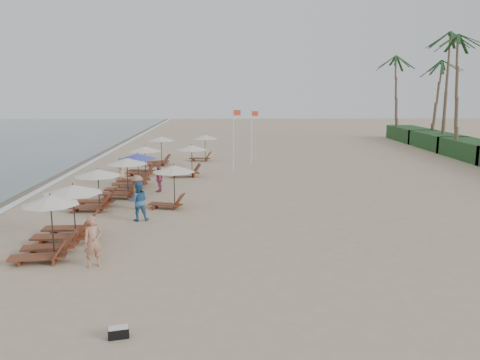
{
  "coord_description": "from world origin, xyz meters",
  "views": [
    {
      "loc": [
        0.33,
        -19.93,
        6.16
      ],
      "look_at": [
        1.0,
        5.76,
        1.3
      ],
      "focal_mm": 36.43,
      "sensor_mm": 36.0,
      "label": 1
    }
  ],
  "objects_px": {
    "lounger_station_0": "(46,230)",
    "inland_station_2": "(203,144)",
    "beachgoer_mid_b": "(138,192)",
    "beachgoer_far_b": "(121,168)",
    "lounger_station_4": "(134,170)",
    "beachgoer_near": "(93,241)",
    "beachgoer_far_a": "(159,179)",
    "lounger_station_2": "(94,189)",
    "beachgoer_mid_a": "(138,201)",
    "lounger_station_1": "(67,214)",
    "lounger_station_6": "(159,150)",
    "lounger_station_3": "(123,178)",
    "inland_station_1": "(188,158)",
    "inland_station_0": "(171,180)",
    "lounger_station_5": "(142,160)",
    "flag_pole_near": "(234,136)",
    "duffel_bag": "(119,332)"
  },
  "relations": [
    {
      "from": "lounger_station_1",
      "to": "beachgoer_near",
      "type": "distance_m",
      "value": 3.7
    },
    {
      "from": "lounger_station_6",
      "to": "duffel_bag",
      "type": "relative_size",
      "value": 4.43
    },
    {
      "from": "inland_station_2",
      "to": "beachgoer_mid_b",
      "type": "bearing_deg",
      "value": -98.6
    },
    {
      "from": "beachgoer_far_b",
      "to": "beachgoer_mid_a",
      "type": "bearing_deg",
      "value": -118.67
    },
    {
      "from": "lounger_station_2",
      "to": "inland_station_2",
      "type": "height_order",
      "value": "inland_station_2"
    },
    {
      "from": "lounger_station_1",
      "to": "inland_station_1",
      "type": "bearing_deg",
      "value": 75.15
    },
    {
      "from": "beachgoer_far_b",
      "to": "flag_pole_near",
      "type": "height_order",
      "value": "flag_pole_near"
    },
    {
      "from": "lounger_station_0",
      "to": "beachgoer_mid_a",
      "type": "height_order",
      "value": "lounger_station_0"
    },
    {
      "from": "lounger_station_4",
      "to": "beachgoer_far_b",
      "type": "relative_size",
      "value": 1.93
    },
    {
      "from": "lounger_station_6",
      "to": "beachgoer_far_a",
      "type": "height_order",
      "value": "lounger_station_6"
    },
    {
      "from": "lounger_station_4",
      "to": "beachgoer_near",
      "type": "height_order",
      "value": "lounger_station_4"
    },
    {
      "from": "beachgoer_far_b",
      "to": "lounger_station_2",
      "type": "bearing_deg",
      "value": -131.76
    },
    {
      "from": "inland_station_2",
      "to": "flag_pole_near",
      "type": "relative_size",
      "value": 0.54
    },
    {
      "from": "lounger_station_0",
      "to": "beachgoer_far_a",
      "type": "bearing_deg",
      "value": 77.7
    },
    {
      "from": "lounger_station_0",
      "to": "lounger_station_2",
      "type": "height_order",
      "value": "lounger_station_0"
    },
    {
      "from": "inland_station_0",
      "to": "inland_station_1",
      "type": "xyz_separation_m",
      "value": [
        0.17,
        9.11,
        -0.17
      ]
    },
    {
      "from": "flag_pole_near",
      "to": "duffel_bag",
      "type": "bearing_deg",
      "value": -97.41
    },
    {
      "from": "lounger_station_2",
      "to": "lounger_station_6",
      "type": "height_order",
      "value": "lounger_station_6"
    },
    {
      "from": "lounger_station_4",
      "to": "beachgoer_near",
      "type": "distance_m",
      "value": 14.36
    },
    {
      "from": "lounger_station_2",
      "to": "duffel_bag",
      "type": "bearing_deg",
      "value": -72.77
    },
    {
      "from": "beachgoer_mid_b",
      "to": "beachgoer_far_b",
      "type": "bearing_deg",
      "value": -11.53
    },
    {
      "from": "lounger_station_6",
      "to": "beachgoer_near",
      "type": "height_order",
      "value": "lounger_station_6"
    },
    {
      "from": "lounger_station_0",
      "to": "lounger_station_2",
      "type": "xyz_separation_m",
      "value": [
        -0.24,
        7.4,
        -0.04
      ]
    },
    {
      "from": "lounger_station_3",
      "to": "lounger_station_5",
      "type": "height_order",
      "value": "lounger_station_3"
    },
    {
      "from": "lounger_station_0",
      "to": "lounger_station_1",
      "type": "xyz_separation_m",
      "value": [
        0.05,
        2.3,
        -0.01
      ]
    },
    {
      "from": "beachgoer_mid_a",
      "to": "beachgoer_far_b",
      "type": "distance_m",
      "value": 11.33
    },
    {
      "from": "lounger_station_3",
      "to": "beachgoer_far_a",
      "type": "bearing_deg",
      "value": 33.3
    },
    {
      "from": "lounger_station_0",
      "to": "lounger_station_4",
      "type": "xyz_separation_m",
      "value": [
        0.67,
        13.42,
        -0.08
      ]
    },
    {
      "from": "lounger_station_0",
      "to": "beachgoer_near",
      "type": "distance_m",
      "value": 2.14
    },
    {
      "from": "beachgoer_mid_a",
      "to": "beachgoer_far_b",
      "type": "height_order",
      "value": "beachgoer_mid_a"
    },
    {
      "from": "lounger_station_3",
      "to": "lounger_station_4",
      "type": "distance_m",
      "value": 3.07
    },
    {
      "from": "lounger_station_1",
      "to": "beachgoer_near",
      "type": "height_order",
      "value": "lounger_station_1"
    },
    {
      "from": "beachgoer_mid_a",
      "to": "beachgoer_far_a",
      "type": "relative_size",
      "value": 1.2
    },
    {
      "from": "lounger_station_2",
      "to": "duffel_bag",
      "type": "relative_size",
      "value": 4.88
    },
    {
      "from": "inland_station_1",
      "to": "beachgoer_mid_b",
      "type": "relative_size",
      "value": 1.6
    },
    {
      "from": "lounger_station_3",
      "to": "beachgoer_mid_a",
      "type": "xyz_separation_m",
      "value": [
        1.82,
        -5.23,
        -0.12
      ]
    },
    {
      "from": "lounger_station_5",
      "to": "inland_station_2",
      "type": "height_order",
      "value": "inland_station_2"
    },
    {
      "from": "lounger_station_3",
      "to": "inland_station_1",
      "type": "xyz_separation_m",
      "value": [
        3.25,
        6.36,
        0.25
      ]
    },
    {
      "from": "beachgoer_far_a",
      "to": "beachgoer_far_b",
      "type": "xyz_separation_m",
      "value": [
        -3.2,
        4.42,
        -0.04
      ]
    },
    {
      "from": "lounger_station_3",
      "to": "lounger_station_6",
      "type": "bearing_deg",
      "value": 87.61
    },
    {
      "from": "lounger_station_6",
      "to": "beachgoer_mid_a",
      "type": "distance_m",
      "value": 16.88
    },
    {
      "from": "lounger_station_6",
      "to": "beachgoer_near",
      "type": "relative_size",
      "value": 1.36
    },
    {
      "from": "lounger_station_0",
      "to": "lounger_station_3",
      "type": "relative_size",
      "value": 0.91
    },
    {
      "from": "beachgoer_mid_a",
      "to": "inland_station_2",
      "type": "bearing_deg",
      "value": -106.16
    },
    {
      "from": "lounger_station_0",
      "to": "inland_station_2",
      "type": "relative_size",
      "value": 0.98
    },
    {
      "from": "lounger_station_2",
      "to": "lounger_station_3",
      "type": "height_order",
      "value": "lounger_station_3"
    },
    {
      "from": "beachgoer_far_b",
      "to": "flag_pole_near",
      "type": "xyz_separation_m",
      "value": [
        7.78,
        2.8,
        1.89
      ]
    },
    {
      "from": "lounger_station_0",
      "to": "beachgoer_near",
      "type": "xyz_separation_m",
      "value": [
        1.95,
        -0.88,
        -0.18
      ]
    },
    {
      "from": "lounger_station_0",
      "to": "beachgoer_far_a",
      "type": "relative_size",
      "value": 1.59
    },
    {
      "from": "lounger_station_4",
      "to": "lounger_station_5",
      "type": "distance_m",
      "value": 4.01
    }
  ]
}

